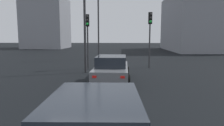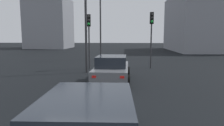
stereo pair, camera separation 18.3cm
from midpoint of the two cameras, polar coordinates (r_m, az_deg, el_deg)
car_grey_lead at (r=11.44m, az=0.41°, el=-1.65°), size 4.50×2.07×1.45m
traffic_light_near_left at (r=15.74m, az=-6.16°, el=9.12°), size 0.32×0.29×4.17m
traffic_light_near_right at (r=16.33m, az=11.31°, el=9.45°), size 0.32×0.29×4.37m
street_lamp_far at (r=22.44m, az=-3.02°, el=13.16°), size 0.56×0.36×8.21m
building_facade_left at (r=40.16m, az=23.76°, el=10.26°), size 15.93×10.05×9.93m
building_facade_center at (r=47.55m, az=-16.88°, el=10.52°), size 8.77×8.54×10.76m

